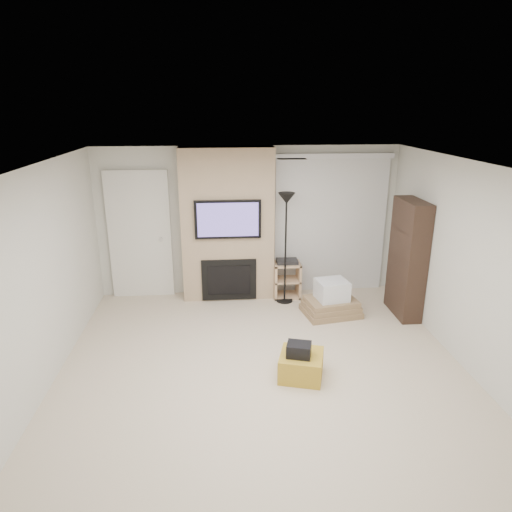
{
  "coord_description": "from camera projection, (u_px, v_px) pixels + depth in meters",
  "views": [
    {
      "loc": [
        -0.5,
        -4.7,
        3.11
      ],
      "look_at": [
        0.0,
        1.2,
        1.15
      ],
      "focal_mm": 32.0,
      "sensor_mm": 36.0,
      "label": 1
    }
  ],
  "objects": [
    {
      "name": "floor",
      "position": [
        264.0,
        378.0,
        5.46
      ],
      "size": [
        5.0,
        5.5,
        0.0
      ],
      "primitive_type": "cube",
      "color": "beige",
      "rests_on": "ground"
    },
    {
      "name": "wall_right",
      "position": [
        480.0,
        275.0,
        5.27
      ],
      "size": [
        0.0,
        5.5,
        2.5
      ],
      "primitive_type": "cube",
      "rotation": [
        1.57,
        0.0,
        1.57
      ],
      "color": "beige",
      "rests_on": "ground"
    },
    {
      "name": "vertical_blinds",
      "position": [
        331.0,
        219.0,
        7.72
      ],
      "size": [
        1.98,
        0.1,
        2.37
      ],
      "color": "silver",
      "rests_on": "floor"
    },
    {
      "name": "bookshelf",
      "position": [
        407.0,
        259.0,
        6.9
      ],
      "size": [
        0.3,
        0.8,
        1.8
      ],
      "color": "black",
      "rests_on": "floor"
    },
    {
      "name": "black_bag",
      "position": [
        299.0,
        350.0,
        5.35
      ],
      "size": [
        0.33,
        0.29,
        0.16
      ],
      "primitive_type": "cube",
      "rotation": [
        0.0,
        0.0,
        -0.28
      ],
      "color": "black",
      "rests_on": "ottoman"
    },
    {
      "name": "box_stack",
      "position": [
        331.0,
        301.0,
        7.08
      ],
      "size": [
        0.93,
        0.76,
        0.56
      ],
      "color": "#8D714E",
      "rests_on": "floor"
    },
    {
      "name": "av_stand",
      "position": [
        287.0,
        277.0,
        7.71
      ],
      "size": [
        0.45,
        0.38,
        0.66
      ],
      "color": "#D5AC82",
      "rests_on": "floor"
    },
    {
      "name": "entry_door",
      "position": [
        140.0,
        236.0,
        7.55
      ],
      "size": [
        1.02,
        0.11,
        2.14
      ],
      "color": "silver",
      "rests_on": "floor"
    },
    {
      "name": "wall_back",
      "position": [
        248.0,
        222.0,
        7.67
      ],
      "size": [
        5.0,
        0.0,
        2.5
      ],
      "primitive_type": "cube",
      "rotation": [
        1.57,
        0.0,
        0.0
      ],
      "color": "beige",
      "rests_on": "ground"
    },
    {
      "name": "fireplace_wall",
      "position": [
        228.0,
        226.0,
        7.44
      ],
      "size": [
        1.5,
        0.47,
        2.5
      ],
      "color": "tan",
      "rests_on": "floor"
    },
    {
      "name": "ottoman",
      "position": [
        301.0,
        365.0,
        5.46
      ],
      "size": [
        0.62,
        0.62,
        0.3
      ],
      "primitive_type": "cube",
      "rotation": [
        0.0,
        0.0,
        -0.28
      ],
      "color": "#B28D28",
      "rests_on": "floor"
    },
    {
      "name": "floor_lamp",
      "position": [
        286.0,
        217.0,
        7.17
      ],
      "size": [
        0.27,
        0.27,
        1.82
      ],
      "color": "black",
      "rests_on": "floor"
    },
    {
      "name": "wall_front",
      "position": [
        318.0,
        467.0,
        2.47
      ],
      "size": [
        5.0,
        0.0,
        2.5
      ],
      "primitive_type": "cube",
      "rotation": [
        1.57,
        0.0,
        0.0
      ],
      "color": "beige",
      "rests_on": "ground"
    },
    {
      "name": "wall_left",
      "position": [
        33.0,
        289.0,
        4.87
      ],
      "size": [
        0.0,
        5.5,
        2.5
      ],
      "primitive_type": "cube",
      "rotation": [
        1.57,
        0.0,
        1.57
      ],
      "color": "beige",
      "rests_on": "ground"
    },
    {
      "name": "hvac_vent",
      "position": [
        292.0,
        159.0,
        5.46
      ],
      "size": [
        0.35,
        0.18,
        0.01
      ],
      "primitive_type": "cube",
      "color": "silver",
      "rests_on": "ceiling"
    },
    {
      "name": "ceiling",
      "position": [
        266.0,
        168.0,
        4.67
      ],
      "size": [
        5.0,
        5.5,
        0.0
      ],
      "primitive_type": "cube",
      "color": "white",
      "rests_on": "wall_back"
    }
  ]
}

